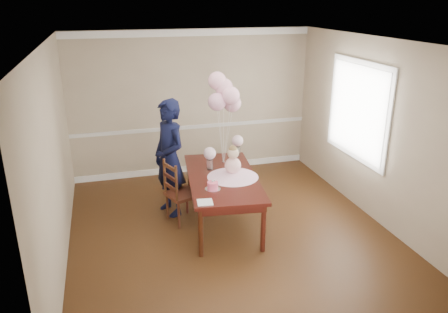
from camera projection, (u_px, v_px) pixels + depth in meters
floor at (230, 232)px, 6.35m from camera, size 4.50×5.00×0.00m
ceiling at (231, 42)px, 5.42m from camera, size 4.50×5.00×0.02m
wall_back at (193, 104)px, 8.15m from camera, size 4.50×0.02×2.70m
wall_front at (317, 236)px, 3.63m from camera, size 4.50×0.02×2.70m
wall_left at (54, 160)px, 5.31m from camera, size 0.02×5.00×2.70m
wall_right at (376, 131)px, 6.46m from camera, size 0.02×5.00×2.70m
chair_rail_trim at (193, 127)px, 8.29m from camera, size 4.50×0.02×0.07m
crown_molding at (191, 33)px, 7.70m from camera, size 4.50×0.02×0.12m
baseboard_trim at (194, 168)px, 8.58m from camera, size 4.50×0.02×0.12m
window_frame at (358, 110)px, 6.84m from camera, size 0.02×1.66×1.56m
window_blinds at (357, 110)px, 6.83m from camera, size 0.01×1.50×1.40m
dining_table_top at (222, 178)px, 6.43m from camera, size 1.23×2.09×0.05m
table_apron at (222, 182)px, 6.46m from camera, size 1.12×1.98×0.10m
table_leg_fl at (201, 233)px, 5.65m from camera, size 0.08×0.08×0.69m
table_leg_fr at (263, 228)px, 5.77m from camera, size 0.08×0.08×0.69m
table_leg_bl at (190, 179)px, 7.35m from camera, size 0.08×0.08×0.69m
table_leg_br at (239, 176)px, 7.46m from camera, size 0.08×0.08×0.69m
baby_skirt at (233, 174)px, 6.38m from camera, size 0.84×0.84×0.10m
baby_torso at (233, 165)px, 6.34m from camera, size 0.24×0.24×0.24m
baby_head at (233, 153)px, 6.27m from camera, size 0.17×0.17×0.17m
baby_hair at (233, 149)px, 6.25m from camera, size 0.12×0.12×0.12m
cake_platter at (213, 189)px, 5.98m from camera, size 0.24×0.24×0.01m
birthday_cake at (213, 185)px, 5.96m from camera, size 0.17×0.17×0.10m
cake_flower_a at (213, 181)px, 5.94m from camera, size 0.03×0.03×0.03m
cake_flower_b at (215, 180)px, 5.96m from camera, size 0.03×0.03×0.03m
rose_vase_near at (210, 164)px, 6.65m from camera, size 0.11×0.11×0.16m
roses_near at (210, 153)px, 6.59m from camera, size 0.19×0.19×0.19m
rose_vase_far at (237, 151)px, 7.23m from camera, size 0.11×0.11×0.16m
roses_far at (238, 141)px, 7.17m from camera, size 0.19×0.19×0.19m
napkin at (205, 202)px, 5.59m from camera, size 0.22×0.22×0.01m
balloon_weight at (224, 162)px, 6.94m from camera, size 0.04×0.04×0.02m
balloon_a at (217, 102)px, 6.59m from camera, size 0.28×0.28×0.28m
balloon_b at (230, 96)px, 6.54m from camera, size 0.28×0.28×0.28m
balloon_c at (224, 87)px, 6.63m from camera, size 0.28×0.28×0.28m
balloon_d at (217, 81)px, 6.60m from camera, size 0.28×0.28×0.28m
balloon_e at (232, 103)px, 6.71m from camera, size 0.28×0.28×0.28m
balloon_ribbon_a at (220, 137)px, 6.79m from camera, size 0.09×0.02×0.83m
balloon_ribbon_b at (227, 134)px, 6.76m from camera, size 0.09×0.07×0.93m
balloon_ribbon_c at (224, 130)px, 6.81m from camera, size 0.03×0.09×1.03m
balloon_ribbon_d at (220, 127)px, 6.79m from camera, size 0.07×0.11×1.12m
balloon_ribbon_e at (228, 138)px, 6.85m from camera, size 0.15×0.05×0.77m
dining_chair_seat at (183, 194)px, 6.54m from camera, size 0.55×0.55×0.05m
chair_leg_fl at (179, 216)px, 6.39m from camera, size 0.05×0.05×0.42m
chair_leg_fr at (199, 209)px, 6.58m from camera, size 0.05×0.05×0.42m
chair_leg_bl at (167, 207)px, 6.66m from camera, size 0.05×0.05×0.42m
chair_leg_br at (187, 201)px, 6.85m from camera, size 0.05×0.05×0.42m
chair_back_post_l at (176, 184)px, 6.20m from camera, size 0.05×0.05×0.55m
chair_back_post_r at (165, 176)px, 6.47m from camera, size 0.05×0.05×0.55m
chair_slat_low at (171, 187)px, 6.38m from camera, size 0.16×0.38×0.05m
chair_slat_mid at (170, 177)px, 6.32m from camera, size 0.16×0.38×0.05m
chair_slat_top at (170, 167)px, 6.27m from camera, size 0.16×0.38×0.05m
woman at (170, 158)px, 6.65m from camera, size 0.65×0.78×1.82m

